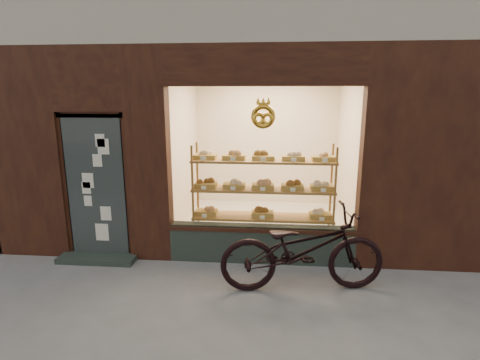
{
  "coord_description": "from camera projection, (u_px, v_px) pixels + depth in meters",
  "views": [
    {
      "loc": [
        0.58,
        -3.09,
        2.45
      ],
      "look_at": [
        0.14,
        2.0,
        1.27
      ],
      "focal_mm": 28.0,
      "sensor_mm": 36.0,
      "label": 1
    }
  ],
  "objects": [
    {
      "name": "ground",
      "position": [
        208.0,
        354.0,
        3.6
      ],
      "size": [
        90.0,
        90.0,
        0.0
      ],
      "primitive_type": "plane",
      "color": "#5A5A5A"
    },
    {
      "name": "display_shelf",
      "position": [
        263.0,
        196.0,
        5.84
      ],
      "size": [
        2.2,
        0.45,
        1.7
      ],
      "color": "olive",
      "rests_on": "ground"
    },
    {
      "name": "bicycle",
      "position": [
        302.0,
        249.0,
        4.7
      ],
      "size": [
        2.15,
        0.99,
        1.09
      ],
      "primitive_type": "imported",
      "rotation": [
        0.0,
        0.0,
        1.71
      ],
      "color": "black",
      "rests_on": "ground"
    }
  ]
}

